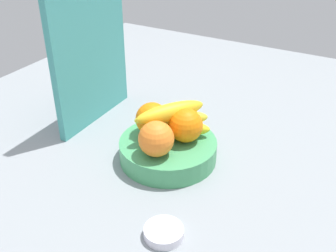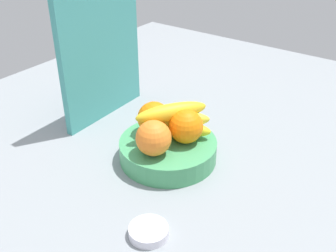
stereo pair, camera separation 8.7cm
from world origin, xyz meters
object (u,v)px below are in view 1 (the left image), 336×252
Objects in this scene: orange_front_left at (156,139)px; orange_center at (152,119)px; fruit_bowl at (168,150)px; cutting_board at (91,55)px; banana_bunch at (172,119)px; orange_front_right at (186,125)px; jar_lid at (164,232)px.

orange_front_left is 8.63cm from orange_center.
fruit_bowl is at bearing 3.57° from orange_front_left.
cutting_board is at bearing 63.83° from orange_front_left.
orange_front_left is 0.45× the size of banana_bunch.
cutting_board reaches higher than orange_front_left.
orange_front_left is (-5.75, -0.36, 6.32)cm from fruit_bowl.
orange_center is 0.45× the size of banana_bunch.
jar_lid is at bearing -161.47° from orange_front_right.
orange_front_right is (8.12, -2.89, 0.00)cm from orange_front_left.
orange_front_left is 0.22× the size of cutting_board.
orange_center is at bearing 110.61° from banana_bunch.
banana_bunch is at bearing -69.39° from orange_center.
orange_front_left and orange_center have the same top height.
cutting_board is at bearing 73.56° from orange_center.
orange_front_left is 1.06× the size of jar_lid.
fruit_bowl is 1.30× the size of banana_bunch.
orange_front_left is 8.62cm from orange_front_right.
orange_center is (1.14, 4.83, 6.32)cm from fruit_bowl.
banana_bunch is at bearing -101.89° from cutting_board.
orange_front_right reaches higher than jar_lid.
orange_center is 24.84cm from cutting_board.
banana_bunch is at bearing 84.40° from orange_front_right.
orange_front_left is at bearing 34.56° from jar_lid.
banana_bunch is (8.50, 0.92, 0.31)cm from orange_front_left.
jar_lid is at bearing -144.69° from orange_center.
orange_center is (-1.23, 8.08, 0.00)cm from orange_front_right.
orange_front_left reaches higher than jar_lid.
fruit_bowl is 3.05× the size of jar_lid.
banana_bunch reaches higher than orange_front_right.
banana_bunch reaches higher than jar_lid.
cutting_board is 51.12cm from jar_lid.
jar_lid is (-21.63, -11.29, -1.55)cm from fruit_bowl.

